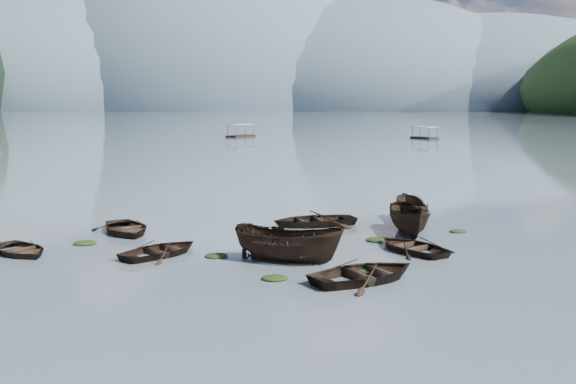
{
  "coord_description": "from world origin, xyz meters",
  "views": [
    {
      "loc": [
        -1.84,
        -22.92,
        6.76
      ],
      "look_at": [
        0.0,
        12.0,
        2.0
      ],
      "focal_mm": 40.0,
      "sensor_mm": 36.0,
      "label": 1
    }
  ],
  "objects": [
    {
      "name": "weed_clump_0",
      "position": [
        -3.57,
        5.25,
        0.0
      ],
      "size": [
        1.03,
        0.84,
        0.23
      ],
      "primitive_type": "ellipsoid",
      "color": "black",
      "rests_on": "ground"
    },
    {
      "name": "pontoon_centre",
      "position": [
        -4.72,
        113.96,
        0.0
      ],
      "size": [
        6.37,
        7.09,
        2.6
      ],
      "primitive_type": null,
      "rotation": [
        0.0,
        0.0,
        -0.66
      ],
      "color": "black",
      "rests_on": "ground"
    },
    {
      "name": "haze_mtn_d",
      "position": [
        320.0,
        900.0,
        0.0
      ],
      "size": [
        520.0,
        520.0,
        220.0
      ],
      "primitive_type": "ellipsoid",
      "color": "#475666",
      "rests_on": "ground"
    },
    {
      "name": "weed_clump_3",
      "position": [
        0.47,
        9.5,
        0.0
      ],
      "size": [
        0.94,
        0.79,
        0.21
      ],
      "primitive_type": "ellipsoid",
      "color": "black",
      "rests_on": "ground"
    },
    {
      "name": "rowboat_6",
      "position": [
        -8.7,
        10.94,
        0.0
      ],
      "size": [
        4.7,
        5.33,
        0.91
      ],
      "primitive_type": "imported",
      "rotation": [
        0.0,
        0.0,
        0.43
      ],
      "color": "black",
      "rests_on": "ground"
    },
    {
      "name": "rowboat_5",
      "position": [
        6.3,
        9.87,
        0.0
      ],
      "size": [
        1.79,
        4.69,
        1.81
      ],
      "primitive_type": "imported",
      "rotation": [
        0.0,
        0.0,
        -0.01
      ],
      "color": "black",
      "rests_on": "ground"
    },
    {
      "name": "weed_clump_4",
      "position": [
        4.3,
        8.23,
        0.0
      ],
      "size": [
        1.2,
        0.95,
        0.25
      ],
      "primitive_type": "ellipsoid",
      "color": "black",
      "rests_on": "ground"
    },
    {
      "name": "haze_mtn_b",
      "position": [
        -60.0,
        900.0,
        0.0
      ],
      "size": [
        520.0,
        520.0,
        340.0
      ],
      "primitive_type": "ellipsoid",
      "color": "#475666",
      "rests_on": "ground"
    },
    {
      "name": "haze_mtn_a",
      "position": [
        -260.0,
        900.0,
        0.0
      ],
      "size": [
        520.0,
        520.0,
        280.0
      ],
      "primitive_type": "ellipsoid",
      "color": "#475666",
      "rests_on": "ground"
    },
    {
      "name": "ground_plane",
      "position": [
        0.0,
        0.0,
        0.0
      ],
      "size": [
        2400.0,
        2400.0,
        0.0
      ],
      "primitive_type": "plane",
      "color": "slate"
    },
    {
      "name": "weed_clump_6",
      "position": [
        -0.04,
        10.73,
        0.0
      ],
      "size": [
        1.08,
        0.9,
        0.22
      ],
      "primitive_type": "ellipsoid",
      "color": "black",
      "rests_on": "ground"
    },
    {
      "name": "rowboat_8",
      "position": [
        7.17,
        13.14,
        0.0
      ],
      "size": [
        1.92,
        4.42,
        1.67
      ],
      "primitive_type": "imported",
      "rotation": [
        0.0,
        0.0,
        3.07
      ],
      "color": "black",
      "rests_on": "ground"
    },
    {
      "name": "weed_clump_7",
      "position": [
        9.04,
        10.25,
        0.0
      ],
      "size": [
        0.94,
        0.75,
        0.2
      ],
      "primitive_type": "ellipsoid",
      "color": "black",
      "rests_on": "ground"
    },
    {
      "name": "rowboat_2",
      "position": [
        -0.41,
        4.11,
        0.0
      ],
      "size": [
        5.36,
        3.74,
        1.94
      ],
      "primitive_type": "imported",
      "rotation": [
        0.0,
        0.0,
        1.16
      ],
      "color": "black",
      "rests_on": "ground"
    },
    {
      "name": "rowboat_7",
      "position": [
        1.51,
        12.62,
        0.0
      ],
      "size": [
        5.43,
        4.4,
        0.99
      ],
      "primitive_type": "imported",
      "rotation": [
        0.0,
        0.0,
        4.94
      ],
      "color": "black",
      "rests_on": "ground"
    },
    {
      "name": "rowboat_1",
      "position": [
        -6.09,
        5.78,
        0.0
      ],
      "size": [
        4.85,
        4.93,
        0.84
      ],
      "primitive_type": "imported",
      "rotation": [
        0.0,
        0.0,
        2.41
      ],
      "color": "black",
      "rests_on": "ground"
    },
    {
      "name": "weed_clump_2",
      "position": [
        2.75,
        2.32,
        0.0
      ],
      "size": [
        1.15,
        0.92,
        0.25
      ],
      "primitive_type": "ellipsoid",
      "color": "black",
      "rests_on": "ground"
    },
    {
      "name": "rowboat_3",
      "position": [
        5.46,
        5.97,
        0.0
      ],
      "size": [
        4.49,
        4.95,
        0.84
      ],
      "primitive_type": "imported",
      "rotation": [
        0.0,
        0.0,
        3.64
      ],
      "color": "black",
      "rests_on": "ground"
    },
    {
      "name": "pontoon_right",
      "position": [
        32.41,
        104.76,
        0.0
      ],
      "size": [
        4.74,
        6.61,
        2.34
      ],
      "primitive_type": null,
      "rotation": [
        0.0,
        0.0,
        0.41
      ],
      "color": "black",
      "rests_on": "ground"
    },
    {
      "name": "rowboat_0",
      "position": [
        -12.56,
        6.31,
        0.0
      ],
      "size": [
        4.56,
        4.65,
        0.79
      ],
      "primitive_type": "imported",
      "rotation": [
        0.0,
        0.0,
        0.73
      ],
      "color": "black",
      "rests_on": "ground"
    },
    {
      "name": "rowboat_4",
      "position": [
        2.43,
        1.07,
        0.0
      ],
      "size": [
        5.66,
        5.11,
        0.96
      ],
      "primitive_type": "imported",
      "rotation": [
        0.0,
        0.0,
        2.06
      ],
      "color": "black",
      "rests_on": "ground"
    },
    {
      "name": "weed_clump_5",
      "position": [
        -10.14,
        8.24,
        0.0
      ],
      "size": [
        1.13,
        0.91,
        0.24
      ],
      "primitive_type": "ellipsoid",
      "color": "black",
      "rests_on": "ground"
    },
    {
      "name": "haze_mtn_c",
      "position": [
        140.0,
        900.0,
        0.0
      ],
      "size": [
        520.0,
        520.0,
        260.0
      ],
      "primitive_type": "ellipsoid",
      "color": "#475666",
      "rests_on": "ground"
    },
    {
      "name": "weed_clump_1",
      "position": [
        -1.08,
        1.38,
        0.0
      ],
      "size": [
        1.06,
        0.84,
        0.23
      ],
      "primitive_type": "ellipsoid",
      "color": "black",
      "rests_on": "ground"
    }
  ]
}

